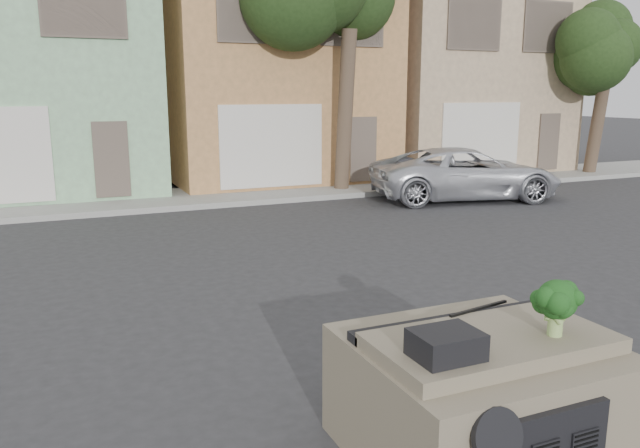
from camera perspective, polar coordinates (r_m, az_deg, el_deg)
ground_plane at (r=8.08m, az=0.67°, el=-9.80°), size 120.00×120.00×0.00m
sidewalk at (r=17.85m, az=-13.36°, el=2.23°), size 40.00×3.00×0.15m
townhouse_mint at (r=21.35m, az=-25.42°, el=12.94°), size 7.20×8.20×7.55m
townhouse_tan at (r=22.50m, az=-5.43°, el=13.90°), size 7.20×8.20×7.55m
townhouse_beige at (r=25.87m, az=11.01°, el=13.49°), size 7.20×8.20×7.55m
silver_pickup at (r=18.25m, az=13.06°, el=2.21°), size 5.71×3.59×1.47m
tree_near at (r=18.55m, az=2.37°, el=15.84°), size 4.40×4.00×8.50m
tree_far at (r=24.59m, az=24.20°, el=10.96°), size 3.20×3.00×6.00m
car_dashboard at (r=5.50m, az=14.12°, el=-14.73°), size 2.00×1.80×1.12m
instrument_hump at (r=4.66m, az=11.45°, el=-10.75°), size 0.48×0.38×0.20m
wiper_arm at (r=5.72m, az=14.32°, el=-7.48°), size 0.69×0.15×0.02m
broccoli at (r=5.25m, az=20.82°, el=-7.13°), size 0.51×0.51×0.46m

